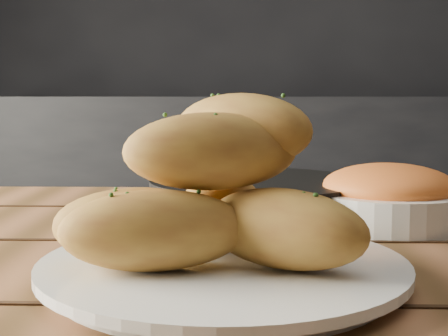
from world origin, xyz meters
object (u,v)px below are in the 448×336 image
bowl (389,197)px  plate (223,270)px  bread_rolls (209,197)px  skillet (259,196)px

bowl → plate: bearing=-129.0°
bread_rolls → skillet: bearing=80.4°
bread_rolls → skillet: 0.30m
bread_rolls → plate: bearing=7.2°
skillet → plate: bearing=-97.4°
bread_rolls → bowl: (0.20, 0.23, -0.04)m
skillet → bowl: bearing=-21.6°
plate → bowl: bearing=51.0°
bread_rolls → bowl: bearing=49.5°
bread_rolls → skillet: (0.05, 0.29, -0.05)m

